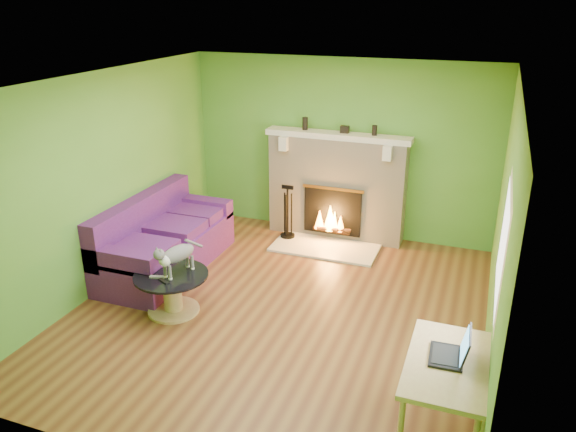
% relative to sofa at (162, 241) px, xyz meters
% --- Properties ---
extents(floor, '(5.00, 5.00, 0.00)m').
position_rel_sofa_xyz_m(floor, '(1.86, -0.50, -0.37)').
color(floor, brown).
rests_on(floor, ground).
extents(ceiling, '(5.00, 5.00, 0.00)m').
position_rel_sofa_xyz_m(ceiling, '(1.86, -0.50, 2.23)').
color(ceiling, white).
rests_on(ceiling, wall_back).
extents(wall_back, '(5.00, 0.00, 5.00)m').
position_rel_sofa_xyz_m(wall_back, '(1.86, 2.00, 0.93)').
color(wall_back, '#509330').
rests_on(wall_back, floor).
extents(wall_front, '(5.00, 0.00, 5.00)m').
position_rel_sofa_xyz_m(wall_front, '(1.86, -3.00, 0.93)').
color(wall_front, '#509330').
rests_on(wall_front, floor).
extents(wall_left, '(0.00, 5.00, 5.00)m').
position_rel_sofa_xyz_m(wall_left, '(-0.39, -0.50, 0.93)').
color(wall_left, '#509330').
rests_on(wall_left, floor).
extents(wall_right, '(0.00, 5.00, 5.00)m').
position_rel_sofa_xyz_m(wall_right, '(4.11, -0.50, 0.93)').
color(wall_right, '#509330').
rests_on(wall_right, floor).
extents(window_frame, '(0.00, 1.20, 1.20)m').
position_rel_sofa_xyz_m(window_frame, '(4.10, -1.40, 1.18)').
color(window_frame, silver).
rests_on(window_frame, wall_right).
extents(window_pane, '(0.00, 1.06, 1.06)m').
position_rel_sofa_xyz_m(window_pane, '(4.09, -1.40, 1.18)').
color(window_pane, white).
rests_on(window_pane, wall_right).
extents(fireplace, '(2.10, 0.46, 1.58)m').
position_rel_sofa_xyz_m(fireplace, '(1.86, 1.81, 0.40)').
color(fireplace, beige).
rests_on(fireplace, floor).
extents(hearth, '(1.50, 0.75, 0.03)m').
position_rel_sofa_xyz_m(hearth, '(1.86, 1.30, -0.35)').
color(hearth, beige).
rests_on(hearth, floor).
extents(mantel, '(2.10, 0.28, 0.08)m').
position_rel_sofa_xyz_m(mantel, '(1.86, 1.79, 1.17)').
color(mantel, silver).
rests_on(mantel, fireplace).
extents(sofa, '(0.96, 2.13, 0.95)m').
position_rel_sofa_xyz_m(sofa, '(0.00, 0.00, 0.00)').
color(sofa, '#4C185D').
rests_on(sofa, floor).
extents(coffee_table, '(0.84, 0.84, 0.47)m').
position_rel_sofa_xyz_m(coffee_table, '(0.72, -0.95, -0.10)').
color(coffee_table, tan).
rests_on(coffee_table, floor).
extents(desk, '(0.62, 1.06, 0.79)m').
position_rel_sofa_xyz_m(desk, '(3.81, -1.98, 0.32)').
color(desk, tan).
rests_on(desk, floor).
extents(cat, '(0.43, 0.69, 0.40)m').
position_rel_sofa_xyz_m(cat, '(0.80, -0.90, 0.31)').
color(cat, '#5D5C61').
rests_on(cat, coffee_table).
extents(remote_silver, '(0.18, 0.09, 0.02)m').
position_rel_sofa_xyz_m(remote_silver, '(0.62, -1.07, 0.11)').
color(remote_silver, gray).
rests_on(remote_silver, coffee_table).
extents(remote_black, '(0.16, 0.11, 0.02)m').
position_rel_sofa_xyz_m(remote_black, '(0.74, -1.13, 0.11)').
color(remote_black, black).
rests_on(remote_black, coffee_table).
extents(laptop, '(0.31, 0.35, 0.25)m').
position_rel_sofa_xyz_m(laptop, '(3.79, -1.93, 0.54)').
color(laptop, black).
rests_on(laptop, desk).
extents(fire_tools, '(0.22, 0.22, 0.81)m').
position_rel_sofa_xyz_m(fire_tools, '(1.23, 1.45, 0.07)').
color(fire_tools, black).
rests_on(fire_tools, hearth).
extents(mantel_vase_left, '(0.08, 0.08, 0.18)m').
position_rel_sofa_xyz_m(mantel_vase_left, '(1.36, 1.82, 1.30)').
color(mantel_vase_left, black).
rests_on(mantel_vase_left, mantel).
extents(mantel_vase_right, '(0.07, 0.07, 0.14)m').
position_rel_sofa_xyz_m(mantel_vase_right, '(2.37, 1.82, 1.28)').
color(mantel_vase_right, black).
rests_on(mantel_vase_right, mantel).
extents(mantel_box, '(0.12, 0.08, 0.10)m').
position_rel_sofa_xyz_m(mantel_box, '(1.95, 1.82, 1.26)').
color(mantel_box, black).
rests_on(mantel_box, mantel).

